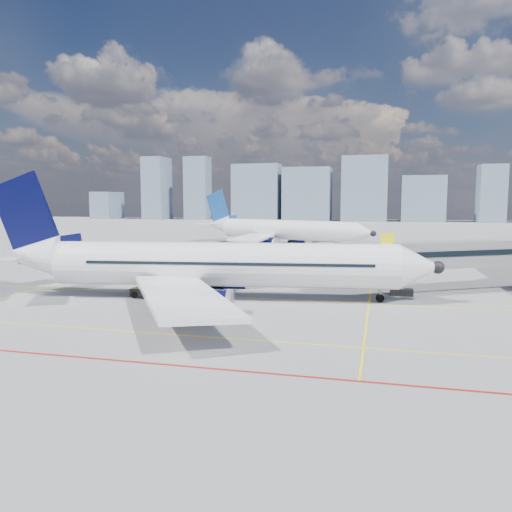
{
  "coord_description": "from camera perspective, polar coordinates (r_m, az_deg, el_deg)",
  "views": [
    {
      "loc": [
        14.87,
        -37.45,
        9.33
      ],
      "look_at": [
        3.31,
        8.61,
        4.0
      ],
      "focal_mm": 35.0,
      "sensor_mm": 36.0,
      "label": 1
    }
  ],
  "objects": [
    {
      "name": "ramp_worker",
      "position": [
        37.93,
        -3.93,
        -6.44
      ],
      "size": [
        0.64,
        0.77,
        1.82
      ],
      "primitive_type": "imported",
      "rotation": [
        0.0,
        0.0,
        1.21
      ],
      "color": "yellow",
      "rests_on": "ground"
    },
    {
      "name": "main_aircraft",
      "position": [
        47.47,
        -5.87,
        -1.03
      ],
      "size": [
        43.05,
        37.37,
        12.62
      ],
      "rotation": [
        0.0,
        0.0,
        0.14
      ],
      "color": "white",
      "rests_on": "ground"
    },
    {
      "name": "baggage_tug",
      "position": [
        38.75,
        -7.4,
        -6.36
      ],
      "size": [
        2.46,
        1.51,
        1.68
      ],
      "rotation": [
        0.0,
        0.0,
        0.03
      ],
      "color": "white",
      "rests_on": "ground"
    },
    {
      "name": "ground",
      "position": [
        41.36,
        -7.42,
        -6.69
      ],
      "size": [
        420.0,
        420.0,
        0.0
      ],
      "primitive_type": "plane",
      "color": "gray",
      "rests_on": "ground"
    },
    {
      "name": "apron_markings",
      "position": [
        38.08,
        -10.41,
        -7.88
      ],
      "size": [
        90.0,
        35.12,
        0.01
      ],
      "color": "#FCED0D",
      "rests_on": "ground"
    },
    {
      "name": "jet_bridge",
      "position": [
        55.33,
        22.99,
        0.1
      ],
      "size": [
        23.55,
        15.78,
        6.3
      ],
      "color": "gray",
      "rests_on": "ground"
    },
    {
      "name": "second_aircraft",
      "position": [
        103.16,
        2.75,
        3.0
      ],
      "size": [
        39.52,
        33.35,
        12.16
      ],
      "rotation": [
        0.0,
        0.0,
        -0.41
      ],
      "color": "white",
      "rests_on": "ground"
    },
    {
      "name": "belt_loader",
      "position": [
        48.89,
        -11.28,
        -3.89
      ],
      "size": [
        6.66,
        2.01,
        2.7
      ],
      "rotation": [
        0.0,
        0.0,
        -0.05
      ],
      "color": "black",
      "rests_on": "ground"
    },
    {
      "name": "cargo_dolly",
      "position": [
        38.98,
        -7.43,
        -5.78
      ],
      "size": [
        4.14,
        3.11,
        2.08
      ],
      "rotation": [
        0.0,
        0.0,
        -0.43
      ],
      "color": "black",
      "rests_on": "ground"
    },
    {
      "name": "distant_skyline",
      "position": [
        227.76,
        11.32,
        7.12
      ],
      "size": [
        249.55,
        15.73,
        30.04
      ],
      "color": "slate",
      "rests_on": "ground"
    }
  ]
}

